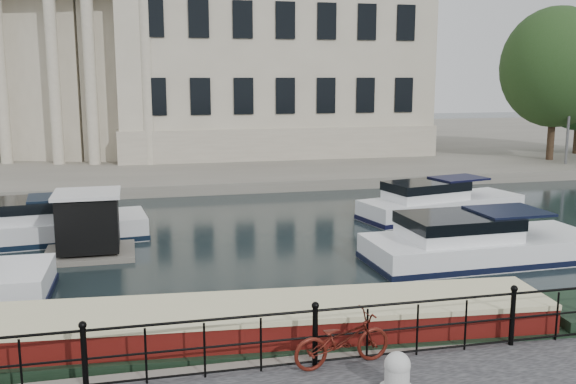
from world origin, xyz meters
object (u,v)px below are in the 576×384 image
Objects in this scene: bicycle at (342,340)px; harbour_hut at (89,227)px; narrowboat at (235,345)px; mooring_bollard at (397,372)px.

bicycle is 11.80m from harbour_hut.
narrowboat is 5.79× the size of harbour_hut.
bicycle reaches higher than narrowboat.
mooring_bollard is (0.62, -1.09, -0.18)m from bicycle.
narrowboat is at bearing 36.49° from bicycle.
mooring_bollard is 0.23× the size of harbour_hut.
harbour_hut is at bearing 116.03° from mooring_bollard.
bicycle is at bearing 119.44° from mooring_bollard.
bicycle is 0.66× the size of harbour_hut.
bicycle is at bearing -64.79° from harbour_hut.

